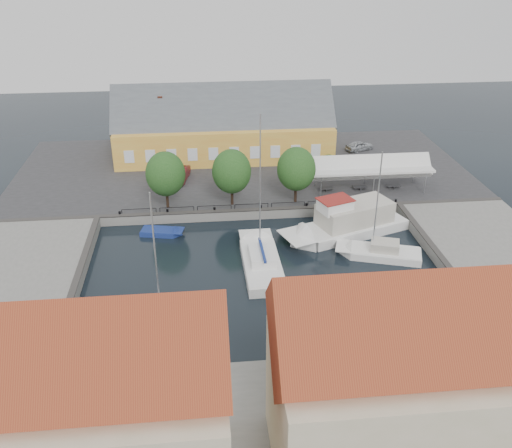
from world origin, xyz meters
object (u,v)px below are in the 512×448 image
(tent_canopy, at_px, (370,168))
(car_silver, at_px, (359,146))
(car_red, at_px, (180,174))
(launch_nw, at_px, (161,233))
(east_boat_b, at_px, (381,254))
(west_boat_d, at_px, (150,321))
(trawler, at_px, (349,224))
(warehouse, at_px, (219,130))
(center_sailboat, at_px, (261,263))
(launch_sw, at_px, (115,342))

(tent_canopy, xyz_separation_m, car_silver, (2.53, 13.35, -2.01))
(car_red, height_order, launch_nw, car_red)
(east_boat_b, height_order, west_boat_d, west_boat_d)
(car_silver, xyz_separation_m, car_red, (-24.26, -8.25, 0.08))
(trawler, bearing_deg, east_boat_b, -69.41)
(warehouse, xyz_separation_m, car_red, (-5.13, -8.76, -2.67))
(car_red, bearing_deg, west_boat_d, -83.17)
(car_red, height_order, center_sailboat, center_sailboat)
(car_red, distance_m, east_boat_b, 26.80)
(car_silver, height_order, launch_nw, car_silver)
(car_red, bearing_deg, center_sailboat, -57.39)
(tent_canopy, bearing_deg, car_silver, 79.29)
(center_sailboat, height_order, launch_nw, center_sailboat)
(warehouse, distance_m, launch_sw, 39.52)
(tent_canopy, distance_m, car_silver, 13.73)
(warehouse, relative_size, west_boat_d, 2.42)
(center_sailboat, distance_m, trawler, 11.24)
(trawler, bearing_deg, car_silver, 72.24)
(launch_sw, height_order, launch_nw, launch_sw)
(car_silver, relative_size, launch_nw, 0.87)
(tent_canopy, relative_size, car_red, 3.06)
(car_red, distance_m, center_sailboat, 20.92)
(warehouse, xyz_separation_m, car_silver, (19.12, -0.51, -2.75))
(launch_sw, bearing_deg, car_red, 81.14)
(tent_canopy, relative_size, launch_sw, 2.45)
(tent_canopy, distance_m, center_sailboat, 20.39)
(car_silver, distance_m, center_sailboat, 32.33)
(trawler, bearing_deg, west_boat_d, -145.03)
(warehouse, distance_m, trawler, 25.70)
(warehouse, height_order, trawler, warehouse)
(center_sailboat, relative_size, west_boat_d, 1.25)
(tent_canopy, xyz_separation_m, trawler, (-4.49, -8.56, -2.67))
(tent_canopy, xyz_separation_m, center_sailboat, (-14.11, -14.34, -3.32))
(center_sailboat, bearing_deg, launch_sw, -141.00)
(warehouse, distance_m, west_boat_d, 36.88)
(trawler, relative_size, launch_sw, 2.45)
(warehouse, height_order, center_sailboat, center_sailboat)
(launch_sw, bearing_deg, east_boat_b, 24.11)
(warehouse, relative_size, trawler, 2.03)
(car_red, distance_m, launch_sw, 29.71)
(car_silver, relative_size, car_red, 0.87)
(launch_sw, bearing_deg, launch_nw, 81.11)
(west_boat_d, bearing_deg, east_boat_b, 21.77)
(center_sailboat, distance_m, launch_nw, 12.10)
(tent_canopy, distance_m, trawler, 10.03)
(car_silver, xyz_separation_m, launch_nw, (-26.11, -20.17, -1.59))
(warehouse, height_order, west_boat_d, west_boat_d)
(car_red, height_order, west_boat_d, west_boat_d)
(warehouse, xyz_separation_m, tent_canopy, (16.60, -13.86, -0.74))
(launch_sw, xyz_separation_m, launch_nw, (2.72, 17.39, -0.00))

